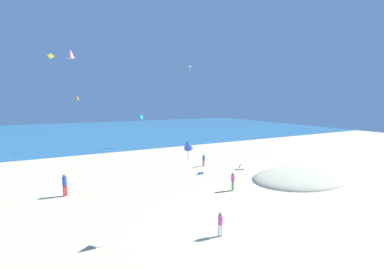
{
  "coord_description": "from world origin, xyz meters",
  "views": [
    {
      "loc": [
        -9.78,
        -11.44,
        7.41
      ],
      "look_at": [
        0.0,
        6.74,
        4.77
      ],
      "focal_mm": 24.06,
      "sensor_mm": 36.0,
      "label": 1
    }
  ],
  "objects_px": {
    "person_2": "(204,159)",
    "kite_teal": "(142,117)",
    "cooler_box": "(201,173)",
    "kite_orange": "(77,98)",
    "kite_pink": "(71,54)",
    "kite_yellow": "(51,56)",
    "person_1": "(220,222)",
    "person_0": "(233,180)",
    "person_3": "(65,184)",
    "beach_chair_mid_beach": "(241,167)",
    "kite_blue": "(188,144)",
    "kite_white": "(190,66)"
  },
  "relations": [
    {
      "from": "kite_teal",
      "to": "beach_chair_mid_beach",
      "type": "bearing_deg",
      "value": -74.67
    },
    {
      "from": "person_3",
      "to": "kite_orange",
      "type": "xyz_separation_m",
      "value": [
        2.83,
        20.86,
        7.0
      ]
    },
    {
      "from": "kite_blue",
      "to": "cooler_box",
      "type": "bearing_deg",
      "value": 56.16
    },
    {
      "from": "kite_yellow",
      "to": "person_1",
      "type": "bearing_deg",
      "value": -73.82
    },
    {
      "from": "kite_yellow",
      "to": "kite_teal",
      "type": "bearing_deg",
      "value": 15.92
    },
    {
      "from": "kite_yellow",
      "to": "beach_chair_mid_beach",
      "type": "bearing_deg",
      "value": -41.22
    },
    {
      "from": "kite_white",
      "to": "kite_teal",
      "type": "bearing_deg",
      "value": 158.78
    },
    {
      "from": "kite_yellow",
      "to": "kite_white",
      "type": "bearing_deg",
      "value": 1.99
    },
    {
      "from": "cooler_box",
      "to": "person_1",
      "type": "xyz_separation_m",
      "value": [
        -5.28,
        -11.19,
        0.67
      ]
    },
    {
      "from": "person_2",
      "to": "kite_yellow",
      "type": "distance_m",
      "value": 22.84
    },
    {
      "from": "beach_chair_mid_beach",
      "to": "kite_blue",
      "type": "height_order",
      "value": "kite_blue"
    },
    {
      "from": "cooler_box",
      "to": "person_1",
      "type": "bearing_deg",
      "value": -115.27
    },
    {
      "from": "person_2",
      "to": "cooler_box",
      "type": "bearing_deg",
      "value": 131.83
    },
    {
      "from": "beach_chair_mid_beach",
      "to": "person_0",
      "type": "bearing_deg",
      "value": -101.04
    },
    {
      "from": "cooler_box",
      "to": "kite_orange",
      "type": "bearing_deg",
      "value": 115.4
    },
    {
      "from": "person_1",
      "to": "kite_blue",
      "type": "height_order",
      "value": "kite_blue"
    },
    {
      "from": "beach_chair_mid_beach",
      "to": "kite_white",
      "type": "bearing_deg",
      "value": 116.16
    },
    {
      "from": "person_0",
      "to": "kite_blue",
      "type": "bearing_deg",
      "value": -93.1
    },
    {
      "from": "kite_white",
      "to": "kite_pink",
      "type": "bearing_deg",
      "value": -152.8
    },
    {
      "from": "beach_chair_mid_beach",
      "to": "person_0",
      "type": "xyz_separation_m",
      "value": [
        -5.01,
        -5.04,
        0.62
      ]
    },
    {
      "from": "person_2",
      "to": "kite_teal",
      "type": "bearing_deg",
      "value": -4.13
    },
    {
      "from": "person_3",
      "to": "person_0",
      "type": "bearing_deg",
      "value": 33.68
    },
    {
      "from": "person_0",
      "to": "kite_yellow",
      "type": "xyz_separation_m",
      "value": [
        -12.75,
        20.59,
        12.13
      ]
    },
    {
      "from": "cooler_box",
      "to": "kite_pink",
      "type": "height_order",
      "value": "kite_pink"
    },
    {
      "from": "kite_blue",
      "to": "kite_pink",
      "type": "relative_size",
      "value": 0.66
    },
    {
      "from": "person_1",
      "to": "kite_teal",
      "type": "relative_size",
      "value": 0.82
    },
    {
      "from": "kite_orange",
      "to": "kite_teal",
      "type": "bearing_deg",
      "value": -11.65
    },
    {
      "from": "beach_chair_mid_beach",
      "to": "kite_white",
      "type": "relative_size",
      "value": 0.86
    },
    {
      "from": "beach_chair_mid_beach",
      "to": "kite_pink",
      "type": "height_order",
      "value": "kite_pink"
    },
    {
      "from": "person_3",
      "to": "kite_orange",
      "type": "distance_m",
      "value": 22.19
    },
    {
      "from": "person_1",
      "to": "person_3",
      "type": "height_order",
      "value": "person_3"
    },
    {
      "from": "cooler_box",
      "to": "person_0",
      "type": "xyz_separation_m",
      "value": [
        -0.14,
        -5.55,
        0.76
      ]
    },
    {
      "from": "person_2",
      "to": "person_3",
      "type": "relative_size",
      "value": 0.8
    },
    {
      "from": "kite_teal",
      "to": "kite_blue",
      "type": "height_order",
      "value": "kite_blue"
    },
    {
      "from": "beach_chair_mid_beach",
      "to": "cooler_box",
      "type": "distance_m",
      "value": 4.89
    },
    {
      "from": "kite_orange",
      "to": "kite_blue",
      "type": "relative_size",
      "value": 0.86
    },
    {
      "from": "beach_chair_mid_beach",
      "to": "kite_white",
      "type": "height_order",
      "value": "kite_white"
    },
    {
      "from": "cooler_box",
      "to": "kite_pink",
      "type": "relative_size",
      "value": 0.25
    },
    {
      "from": "kite_teal",
      "to": "person_0",
      "type": "bearing_deg",
      "value": -89.44
    },
    {
      "from": "beach_chair_mid_beach",
      "to": "person_2",
      "type": "height_order",
      "value": "person_2"
    },
    {
      "from": "cooler_box",
      "to": "kite_blue",
      "type": "bearing_deg",
      "value": -123.84
    },
    {
      "from": "person_2",
      "to": "kite_white",
      "type": "distance_m",
      "value": 18.71
    },
    {
      "from": "kite_pink",
      "to": "person_0",
      "type": "bearing_deg",
      "value": -47.08
    },
    {
      "from": "beach_chair_mid_beach",
      "to": "cooler_box",
      "type": "height_order",
      "value": "beach_chair_mid_beach"
    },
    {
      "from": "person_0",
      "to": "person_1",
      "type": "bearing_deg",
      "value": -78.93
    },
    {
      "from": "kite_white",
      "to": "kite_teal",
      "type": "height_order",
      "value": "kite_white"
    },
    {
      "from": "person_1",
      "to": "kite_yellow",
      "type": "xyz_separation_m",
      "value": [
        -7.61,
        26.23,
        12.22
      ]
    },
    {
      "from": "kite_pink",
      "to": "kite_yellow",
      "type": "bearing_deg",
      "value": 100.97
    },
    {
      "from": "cooler_box",
      "to": "kite_teal",
      "type": "relative_size",
      "value": 0.29
    },
    {
      "from": "person_3",
      "to": "kite_yellow",
      "type": "relative_size",
      "value": 1.18
    }
  ]
}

